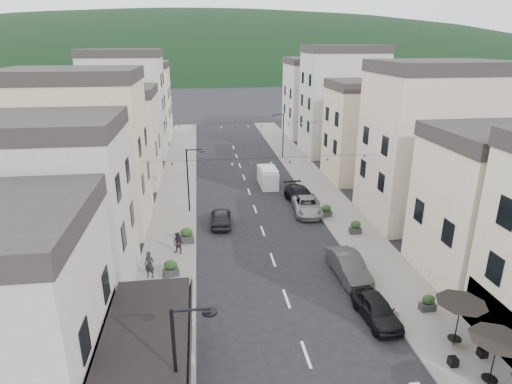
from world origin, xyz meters
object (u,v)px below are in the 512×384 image
Objects in this scene: parked_car_a at (377,309)px; parked_car_c at (307,206)px; parked_car_b at (349,266)px; delivery_van at (268,176)px; parked_car_e at (221,217)px; pedestrian_b at (178,243)px; pedestrian_a at (150,265)px; parked_car_d at (301,196)px.

parked_car_a is 16.13m from parked_car_c.
parked_car_b is (0.00, 4.71, 0.09)m from parked_car_a.
parked_car_a is 24.54m from delivery_van.
pedestrian_b is (-3.39, -5.09, 0.25)m from parked_car_e.
pedestrian_a reaches higher than parked_car_b.
parked_car_d is 14.64m from pedestrian_b.
pedestrian_a is at bearing 170.87° from parked_car_b.
delivery_van reaches higher than parked_car_d.
pedestrian_b is at bearing -148.34° from parked_car_d.
parked_car_a is 14.68m from pedestrian_b.
parked_car_e is 2.50× the size of pedestrian_b.
parked_car_d is 8.99m from parked_car_e.
pedestrian_a is at bearing -144.10° from parked_car_d.
parked_car_b is 11.42m from parked_car_c.
pedestrian_a reaches higher than parked_car_c.
pedestrian_b reaches higher than parked_car_d.
pedestrian_a is (-10.76, -18.25, 0.01)m from delivery_van.
parked_car_b is at bearing 132.70° from parked_car_e.
parked_car_e is at bearing -162.21° from parked_car_c.
parked_car_c is at bearing 52.23° from pedestrian_a.
delivery_van is (-2.33, 5.86, 0.26)m from parked_car_d.
delivery_van reaches higher than parked_car_c.
pedestrian_a is at bearing -91.71° from pedestrian_b.
parked_car_d reaches higher than parked_car_a.
parked_car_c is at bearing 85.88° from parked_car_a.
delivery_van is 17.60m from pedestrian_b.
parked_car_b is at bearing -84.43° from parked_car_c.
pedestrian_a reaches higher than pedestrian_b.
pedestrian_b reaches higher than parked_car_b.
parked_car_a is 4.71m from parked_car_b.
parked_car_b is 13.85m from parked_car_d.
delivery_van is 21.19m from pedestrian_a.
pedestrian_b is at bearing 136.52° from parked_car_a.
pedestrian_a reaches higher than parked_car_a.
parked_car_d is 2.90× the size of pedestrian_a.
parked_car_d is at bearing 85.88° from parked_car_a.
parked_car_a is 18.56m from parked_car_d.
pedestrian_b is (1.74, 3.14, -0.08)m from pedestrian_a.
pedestrian_a is at bearing 150.63° from parked_car_a.
parked_car_c reaches higher than parked_car_a.
parked_car_a is 14.48m from pedestrian_a.
delivery_van is at bearing 91.33° from parked_car_a.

